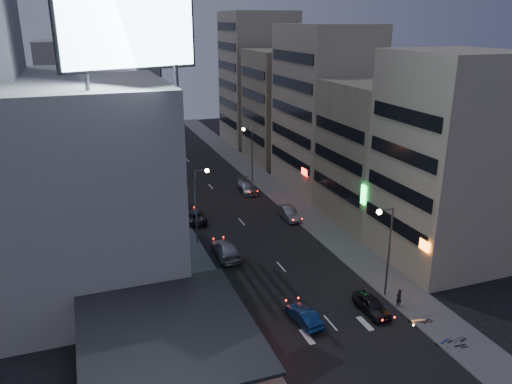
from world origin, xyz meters
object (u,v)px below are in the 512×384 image
scooter_blue (448,332)px  scooter_black_a (466,338)px  scooter_silver_a (462,329)px  scooter_silver_b (425,313)px  parked_car_right_near (371,305)px  person (399,298)px  parked_car_right_mid (289,213)px  road_car_blue (304,316)px  parked_car_left (194,216)px  scooter_black_b (429,313)px  parked_car_right_far (247,187)px  road_car_silver (226,249)px

scooter_blue → scooter_black_a: bearing=-161.9°
scooter_silver_a → scooter_silver_b: bearing=3.7°
parked_car_right_near → scooter_blue: (3.36, -5.08, -0.05)m
scooter_black_a → scooter_silver_a: (0.37, 0.85, 0.07)m
person → parked_car_right_near: bearing=-11.4°
parked_car_right_mid → scooter_silver_a: parked_car_right_mid is taller
road_car_blue → parked_car_right_mid: bearing=-115.9°
parked_car_left → scooter_silver_b: size_ratio=2.83×
person → scooter_silver_b: (0.85, -2.33, -0.26)m
parked_car_right_mid → scooter_silver_a: 26.19m
scooter_blue → parked_car_left: bearing=5.4°
scooter_silver_a → scooter_silver_b: (-1.09, 2.77, -0.06)m
scooter_silver_a → scooter_black_b: scooter_silver_a is taller
person → scooter_silver_b: bearing=101.2°
scooter_black_a → scooter_black_b: 3.62m
scooter_black_a → person: bearing=18.0°
scooter_black_a → scooter_silver_b: bearing=14.5°
parked_car_right_mid → scooter_blue: size_ratio=2.62×
parked_car_right_far → scooter_silver_b: size_ratio=3.02×
road_car_blue → scooter_black_a: (9.85, -6.59, -0.02)m
parked_car_left → parked_car_right_far: size_ratio=0.94×
scooter_blue → parked_car_right_far: bearing=-13.0°
parked_car_right_mid → scooter_silver_a: size_ratio=2.33×
parked_car_right_mid → parked_car_right_far: (-1.43, 11.02, 0.02)m
parked_car_right_mid → scooter_black_a: (2.28, -26.91, -0.10)m
parked_car_left → scooter_silver_b: 29.10m
person → scooter_black_b: size_ratio=0.96×
parked_car_right_mid → scooter_silver_b: parked_car_right_mid is taller
parked_car_left → scooter_black_a: size_ratio=2.93×
scooter_silver_a → road_car_silver: bearing=15.7°
parked_car_right_mid → person: bearing=-86.7°
parked_car_right_near → scooter_blue: bearing=-58.1°
road_car_blue → person: 8.31m
parked_car_left → person: bearing=115.3°
parked_car_right_near → person: 2.51m
road_car_blue → parked_car_left: bearing=-87.6°
scooter_black_b → road_car_blue: bearing=47.7°
parked_car_right_mid → road_car_blue: (-7.58, -20.32, -0.08)m
parked_car_right_far → scooter_black_a: parked_car_right_far is taller
road_car_silver → person: 17.49m
parked_car_right_far → person: bearing=-81.9°
parked_car_right_mid → scooter_silver_b: size_ratio=2.58×
parked_car_right_near → scooter_blue: 6.09m
parked_car_right_near → parked_car_left: (-8.99, 23.91, -0.01)m
scooter_blue → scooter_silver_b: (-0.02, 2.63, 0.01)m
person → parked_car_right_mid: bearing=-96.8°
scooter_black_b → scooter_black_a: bearing=161.1°
person → parked_car_left: bearing=-73.2°
parked_car_left → road_car_silver: (0.86, -10.14, 0.12)m
person → scooter_silver_a: size_ratio=0.83×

